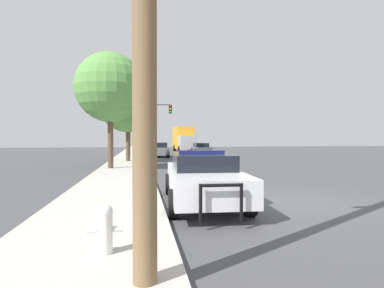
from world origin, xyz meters
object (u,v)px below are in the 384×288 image
(box_truck, at_px, (184,139))
(car_background_distant, at_px, (151,145))
(car_background_oncoming, at_px, (201,148))
(tree_sidewalk_mid, at_px, (128,103))
(police_car, at_px, (203,177))
(car_background_midblock, at_px, (159,149))
(traffic_light, at_px, (147,118))
(tree_sidewalk_near, at_px, (110,88))
(fire_hydrant, at_px, (105,227))

(box_truck, bearing_deg, car_background_distant, -55.49)
(car_background_oncoming, bearing_deg, tree_sidewalk_mid, 52.02)
(police_car, relative_size, car_background_midblock, 1.27)
(car_background_distant, xyz_separation_m, box_truck, (4.24, -5.85, 1.05))
(traffic_light, xyz_separation_m, car_background_midblock, (1.23, -1.29, -3.18))
(box_truck, bearing_deg, tree_sidewalk_near, 70.20)
(police_car, relative_size, tree_sidewalk_near, 0.76)
(police_car, xyz_separation_m, box_truck, (4.10, 32.39, 1.02))
(car_background_oncoming, relative_size, car_background_midblock, 0.98)
(fire_hydrant, relative_size, tree_sidewalk_near, 0.11)
(traffic_light, xyz_separation_m, tree_sidewalk_near, (-2.33, -13.02, 0.86))
(fire_hydrant, relative_size, car_background_oncoming, 0.19)
(car_background_distant, height_order, tree_sidewalk_mid, tree_sidewalk_mid)
(car_background_distant, distance_m, box_truck, 7.30)
(traffic_light, bearing_deg, car_background_midblock, -46.37)
(box_truck, distance_m, tree_sidewalk_mid, 18.89)
(tree_sidewalk_mid, height_order, tree_sidewalk_near, tree_sidewalk_near)
(tree_sidewalk_mid, bearing_deg, fire_hydrant, -88.68)
(fire_hydrant, bearing_deg, car_background_distant, 87.06)
(fire_hydrant, height_order, tree_sidewalk_near, tree_sidewalk_near)
(fire_hydrant, relative_size, tree_sidewalk_mid, 0.11)
(car_background_oncoming, height_order, car_background_midblock, car_background_midblock)
(car_background_distant, distance_m, car_background_midblock, 17.00)
(car_background_midblock, bearing_deg, traffic_light, 136.08)
(box_truck, xyz_separation_m, tree_sidewalk_near, (-7.60, -22.89, 3.02))
(fire_hydrant, xyz_separation_m, car_background_oncoming, (7.43, 29.25, 0.17))
(car_background_midblock, xyz_separation_m, tree_sidewalk_mid, (-2.79, -6.24, 3.77))
(car_background_oncoming, bearing_deg, car_background_distant, -68.62)
(fire_hydrant, relative_size, car_background_midblock, 0.19)
(car_background_distant, height_order, car_background_midblock, car_background_midblock)
(car_background_midblock, bearing_deg, police_car, -87.73)
(car_background_oncoming, height_order, tree_sidewalk_near, tree_sidewalk_near)
(police_car, bearing_deg, car_background_distant, -86.30)
(box_truck, height_order, tree_sidewalk_mid, tree_sidewalk_mid)
(car_background_midblock, bearing_deg, car_background_distant, 93.12)
(car_background_midblock, bearing_deg, fire_hydrant, -92.94)
(traffic_light, height_order, box_truck, traffic_light)
(traffic_light, xyz_separation_m, tree_sidewalk_mid, (-1.56, -7.53, 0.59))
(car_background_distant, xyz_separation_m, car_background_oncoming, (5.28, -12.76, -0.04))
(police_car, bearing_deg, box_truck, -93.72)
(box_truck, bearing_deg, fire_hydrant, 78.53)
(fire_hydrant, height_order, box_truck, box_truck)
(car_background_distant, bearing_deg, police_car, -88.22)
(box_truck, bearing_deg, police_car, 81.34)
(car_background_oncoming, bearing_deg, box_truck, -82.56)
(car_background_distant, distance_m, tree_sidewalk_mid, 23.69)
(car_background_midblock, relative_size, box_truck, 0.53)
(police_car, relative_size, car_background_oncoming, 1.29)
(tree_sidewalk_near, bearing_deg, box_truck, 71.63)
(traffic_light, distance_m, tree_sidewalk_near, 13.26)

